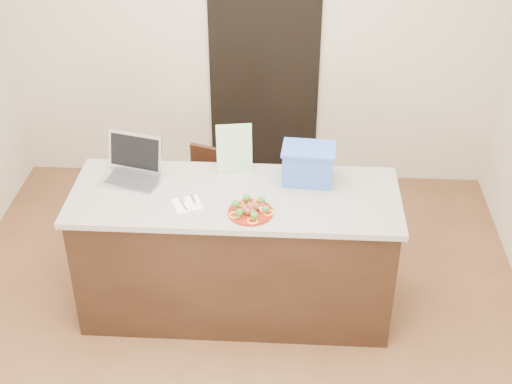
# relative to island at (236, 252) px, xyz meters

# --- Properties ---
(ground) EXTENTS (4.00, 4.00, 0.00)m
(ground) POSITION_rel_island_xyz_m (0.00, -0.25, -0.46)
(ground) COLOR brown
(ground) RESTS_ON ground
(room_shell) EXTENTS (4.00, 4.00, 4.00)m
(room_shell) POSITION_rel_island_xyz_m (0.00, -0.25, 1.16)
(room_shell) COLOR white
(room_shell) RESTS_ON ground
(doorway) EXTENTS (0.90, 0.02, 2.00)m
(doorway) POSITION_rel_island_xyz_m (0.10, 1.73, 0.54)
(doorway) COLOR black
(doorway) RESTS_ON ground
(island) EXTENTS (2.06, 0.76, 0.92)m
(island) POSITION_rel_island_xyz_m (0.00, 0.00, 0.00)
(island) COLOR black
(island) RESTS_ON ground
(plate) EXTENTS (0.27, 0.27, 0.02)m
(plate) POSITION_rel_island_xyz_m (0.11, -0.20, 0.47)
(plate) COLOR maroon
(plate) RESTS_ON island
(meatballs) EXTENTS (0.11, 0.11, 0.04)m
(meatballs) POSITION_rel_island_xyz_m (0.11, -0.20, 0.49)
(meatballs) COLOR brown
(meatballs) RESTS_ON plate
(broccoli) EXTENTS (0.23, 0.22, 0.04)m
(broccoli) POSITION_rel_island_xyz_m (0.11, -0.20, 0.51)
(broccoli) COLOR #275316
(broccoli) RESTS_ON plate
(pepper_rings) EXTENTS (0.26, 0.26, 0.01)m
(pepper_rings) POSITION_rel_island_xyz_m (0.11, -0.20, 0.48)
(pepper_rings) COLOR yellow
(pepper_rings) RESTS_ON plate
(napkin) EXTENTS (0.22, 0.22, 0.01)m
(napkin) POSITION_rel_island_xyz_m (-0.28, -0.13, 0.46)
(napkin) COLOR white
(napkin) RESTS_ON island
(fork) EXTENTS (0.07, 0.16, 0.00)m
(fork) POSITION_rel_island_xyz_m (-0.30, -0.12, 0.47)
(fork) COLOR #BDBCC1
(fork) RESTS_ON napkin
(knife) EXTENTS (0.05, 0.18, 0.01)m
(knife) POSITION_rel_island_xyz_m (-0.25, -0.15, 0.47)
(knife) COLOR white
(knife) RESTS_ON napkin
(yogurt_bottle) EXTENTS (0.04, 0.04, 0.08)m
(yogurt_bottle) POSITION_rel_island_xyz_m (0.18, -0.21, 0.49)
(yogurt_bottle) COLOR white
(yogurt_bottle) RESTS_ON island
(laptop) EXTENTS (0.43, 0.38, 0.26)m
(laptop) POSITION_rel_island_xyz_m (-0.67, 0.18, 0.53)
(laptop) COLOR silver
(laptop) RESTS_ON island
(leaflet) EXTENTS (0.23, 0.09, 0.33)m
(leaflet) POSITION_rel_island_xyz_m (-0.02, 0.29, 0.62)
(leaflet) COLOR white
(leaflet) RESTS_ON island
(blue_box) EXTENTS (0.35, 0.26, 0.24)m
(blue_box) POSITION_rel_island_xyz_m (0.45, 0.19, 0.58)
(blue_box) COLOR #3258B7
(blue_box) RESTS_ON island
(chair) EXTENTS (0.47, 0.48, 0.83)m
(chair) POSITION_rel_island_xyz_m (-0.21, 0.63, 0.01)
(chair) COLOR #371B10
(chair) RESTS_ON ground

